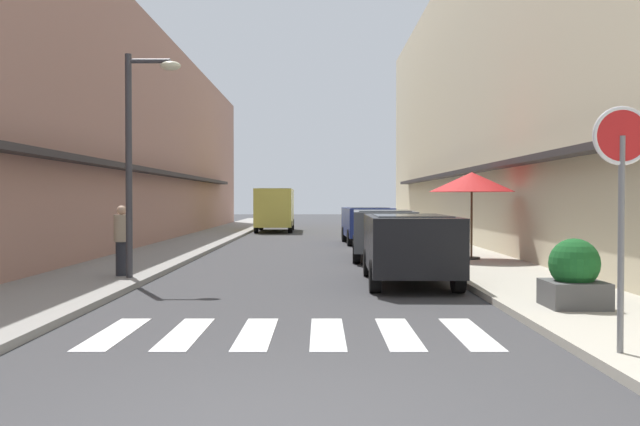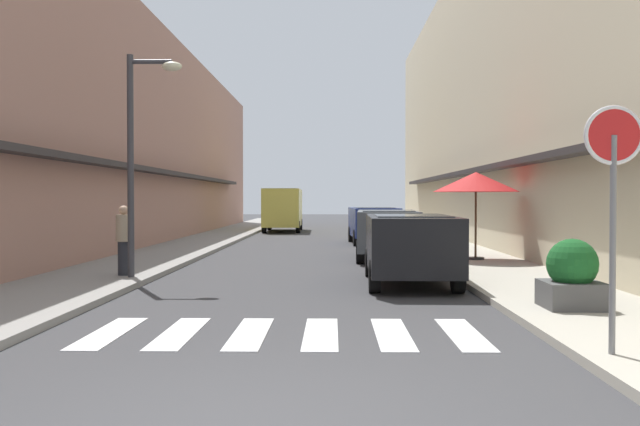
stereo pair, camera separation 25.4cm
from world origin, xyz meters
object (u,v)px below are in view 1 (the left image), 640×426
at_px(street_lamp, 141,139).
at_px(planter_corner, 578,276).
at_px(delivery_van, 278,206).
at_px(parked_car_near, 412,241).
at_px(parked_car_far, 370,221).
at_px(round_street_sign, 625,164).
at_px(pedestrian_walking_near, 125,239).
at_px(cafe_umbrella, 475,182).
at_px(parked_car_mid, 386,228).

distance_m(street_lamp, planter_corner, 9.14).
bearing_deg(delivery_van, planter_corner, -76.52).
relative_size(parked_car_near, street_lamp, 0.90).
distance_m(parked_car_near, delivery_van, 23.51).
bearing_deg(parked_car_far, round_street_sign, -85.94).
height_order(delivery_van, pedestrian_walking_near, delivery_van).
bearing_deg(planter_corner, delivery_van, 103.48).
bearing_deg(parked_car_far, delivery_van, 113.12).
height_order(planter_corner, pedestrian_walking_near, pedestrian_walking_near).
bearing_deg(pedestrian_walking_near, planter_corner, -15.51).
bearing_deg(planter_corner, round_street_sign, -102.07).
bearing_deg(cafe_umbrella, planter_corner, -91.90).
relative_size(cafe_umbrella, planter_corner, 2.27).
distance_m(parked_car_mid, planter_corner, 9.97).
xyz_separation_m(delivery_van, cafe_umbrella, (6.73, -18.51, 0.86)).
bearing_deg(round_street_sign, parked_car_near, 101.43).
bearing_deg(planter_corner, cafe_umbrella, 88.10).
distance_m(round_street_sign, cafe_umbrella, 11.56).
xyz_separation_m(parked_car_mid, delivery_van, (-4.38, 17.16, 0.48)).
bearing_deg(round_street_sign, pedestrian_walking_near, 135.72).
bearing_deg(parked_car_mid, pedestrian_walking_near, -139.08).
bearing_deg(delivery_van, parked_car_mid, -75.68).
bearing_deg(street_lamp, round_street_sign, -44.72).
relative_size(parked_car_far, delivery_van, 0.75).
height_order(parked_car_far, street_lamp, street_lamp).
xyz_separation_m(planter_corner, pedestrian_walking_near, (-8.32, 4.33, 0.31)).
bearing_deg(pedestrian_walking_near, parked_car_mid, 52.92).
bearing_deg(parked_car_near, round_street_sign, -78.57).
relative_size(street_lamp, cafe_umbrella, 1.96).
distance_m(delivery_van, planter_corner, 27.68).
xyz_separation_m(round_street_sign, pedestrian_walking_near, (-7.65, 7.46, -1.27)).
relative_size(parked_car_near, delivery_van, 0.79).
xyz_separation_m(round_street_sign, street_lamp, (-7.18, 7.11, 0.89)).
xyz_separation_m(delivery_van, pedestrian_walking_near, (-1.87, -22.57, -0.48)).
xyz_separation_m(parked_car_near, delivery_van, (-4.38, 23.10, 0.48)).
height_order(parked_car_mid, delivery_van, delivery_van).
bearing_deg(parked_car_far, street_lamp, -114.51).
relative_size(parked_car_far, pedestrian_walking_near, 2.63).
xyz_separation_m(parked_car_mid, planter_corner, (2.07, -9.75, -0.31)).
xyz_separation_m(parked_car_near, round_street_sign, (1.40, -6.94, 1.27)).
bearing_deg(parked_car_far, planter_corner, -82.91).
xyz_separation_m(parked_car_near, planter_corner, (2.07, -3.81, -0.31)).
height_order(parked_car_mid, cafe_umbrella, cafe_umbrella).
relative_size(parked_car_near, parked_car_mid, 0.95).
bearing_deg(parked_car_near, delivery_van, 100.74).
height_order(parked_car_near, parked_car_far, same).
bearing_deg(street_lamp, parked_car_far, 65.49).
bearing_deg(street_lamp, parked_car_mid, 44.98).
height_order(parked_car_near, delivery_van, delivery_van).
xyz_separation_m(parked_car_near, cafe_umbrella, (2.35, 4.59, 1.34)).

